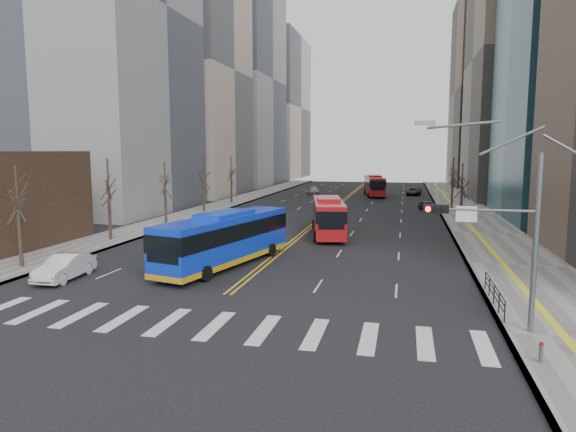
# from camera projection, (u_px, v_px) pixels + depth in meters

# --- Properties ---
(ground) EXTENTS (220.00, 220.00, 0.00)m
(ground) POSITION_uv_depth(u_px,v_px,m) (191.00, 324.00, 24.10)
(ground) COLOR black
(sidewalk_right) EXTENTS (7.00, 130.00, 0.15)m
(sidewalk_right) POSITION_uv_depth(u_px,v_px,m) (469.00, 215.00, 63.73)
(sidewalk_right) COLOR gray
(sidewalk_right) RESTS_ON ground
(sidewalk_left) EXTENTS (5.00, 130.00, 0.15)m
(sidewalk_left) POSITION_uv_depth(u_px,v_px,m) (212.00, 208.00, 71.24)
(sidewalk_left) COLOR gray
(sidewalk_left) RESTS_ON ground
(crosswalk) EXTENTS (26.70, 4.00, 0.01)m
(crosswalk) POSITION_uv_depth(u_px,v_px,m) (191.00, 324.00, 24.10)
(crosswalk) COLOR silver
(crosswalk) RESTS_ON ground
(centerline) EXTENTS (0.55, 100.00, 0.01)m
(centerline) POSITION_uv_depth(u_px,v_px,m) (339.00, 204.00, 77.27)
(centerline) COLOR gold
(centerline) RESTS_ON ground
(office_towers) EXTENTS (83.00, 134.00, 58.00)m
(office_towers) POSITION_uv_depth(u_px,v_px,m) (352.00, 56.00, 87.23)
(office_towers) COLOR gray
(office_towers) RESTS_ON ground
(signal_mast) EXTENTS (5.37, 0.37, 9.39)m
(signal_mast) POSITION_uv_depth(u_px,v_px,m) (501.00, 225.00, 22.36)
(signal_mast) COLOR slate
(signal_mast) RESTS_ON ground
(pedestrian_railing) EXTENTS (0.06, 6.06, 1.02)m
(pedestrian_railing) POSITION_uv_depth(u_px,v_px,m) (494.00, 291.00, 26.63)
(pedestrian_railing) COLOR black
(pedestrian_railing) RESTS_ON sidewalk_right
(bollards) EXTENTS (2.87, 3.17, 0.78)m
(bollards) POSITION_uv_depth(u_px,v_px,m) (573.00, 342.00, 20.27)
(bollards) COLOR slate
(bollards) RESTS_ON sidewalk_right
(street_trees) EXTENTS (35.20, 47.20, 7.60)m
(street_trees) POSITION_uv_depth(u_px,v_px,m) (254.00, 178.00, 58.46)
(street_trees) COLOR #2F221C
(street_trees) RESTS_ON ground
(blue_bus) EXTENTS (5.90, 13.55, 3.83)m
(blue_bus) POSITION_uv_depth(u_px,v_px,m) (225.00, 238.00, 35.92)
(blue_bus) COLOR #0E35DA
(blue_bus) RESTS_ON ground
(red_bus_near) EXTENTS (4.86, 11.82, 3.65)m
(red_bus_near) POSITION_uv_depth(u_px,v_px,m) (328.00, 214.00, 48.90)
(red_bus_near) COLOR #AD1213
(red_bus_near) RESTS_ON ground
(red_bus_far) EXTENTS (4.53, 12.01, 3.71)m
(red_bus_far) POSITION_uv_depth(u_px,v_px,m) (374.00, 184.00, 90.65)
(red_bus_far) COLOR #AD1213
(red_bus_far) RESTS_ON ground
(car_white) EXTENTS (1.93, 4.87, 1.58)m
(car_white) POSITION_uv_depth(u_px,v_px,m) (65.00, 267.00, 32.25)
(car_white) COLOR silver
(car_white) RESTS_ON ground
(car_dark_mid) EXTENTS (2.33, 3.99, 1.28)m
(car_dark_mid) POSITION_uv_depth(u_px,v_px,m) (426.00, 206.00, 69.06)
(car_dark_mid) COLOR black
(car_dark_mid) RESTS_ON ground
(car_silver) EXTENTS (2.88, 4.83, 1.31)m
(car_silver) POSITION_uv_depth(u_px,v_px,m) (313.00, 190.00, 94.60)
(car_silver) COLOR #939498
(car_silver) RESTS_ON ground
(car_dark_far) EXTENTS (2.86, 5.03, 1.32)m
(car_dark_far) POSITION_uv_depth(u_px,v_px,m) (414.00, 192.00, 92.09)
(car_dark_far) COLOR black
(car_dark_far) RESTS_ON ground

